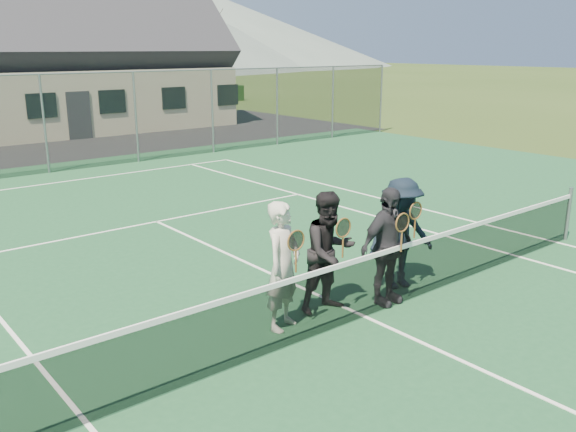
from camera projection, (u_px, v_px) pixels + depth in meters
The scene contains 12 objects.
court_surface at pixel (365, 318), 8.80m from camera, with size 30.00×30.00×0.02m, color #1C4C2B.
hill_east at pixel (200, 29), 111.36m from camera, with size 90.00×90.00×14.00m, color slate.
court_markings at pixel (365, 317), 8.79m from camera, with size 11.03×23.83×0.01m.
tennis_net at pixel (366, 283), 8.66m from camera, with size 11.68×0.08×1.10m.
perimeter_fence at pixel (44, 124), 18.48m from camera, with size 30.07×0.07×3.02m.
clubhouse at pixel (51, 42), 28.09m from camera, with size 15.60×8.20×7.70m.
tree_d at pixel (126, 15), 39.20m from camera, with size 3.20×3.20×7.77m.
tree_e at pixel (206, 17), 42.85m from camera, with size 3.20×3.20×7.77m.
player_a at pixel (283, 266), 8.25m from camera, with size 0.77×0.64×1.80m.
player_b at pixel (330, 252), 8.81m from camera, with size 0.93×0.76×1.80m.
player_c at pixel (387, 246), 9.06m from camera, with size 1.06×0.51×1.80m.
player_d at pixel (401, 233), 9.69m from camera, with size 1.30×0.96×1.80m.
Camera 1 is at (-5.97, -5.57, 3.78)m, focal length 38.00 mm.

